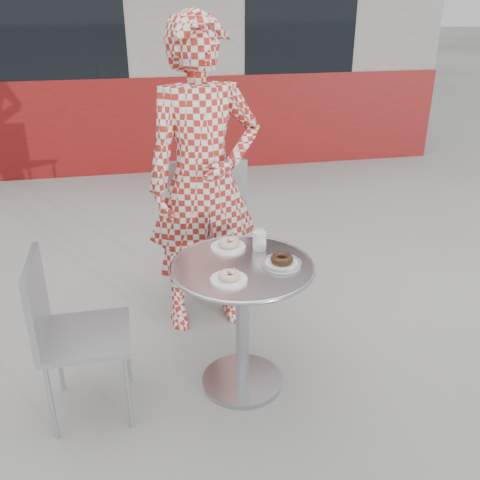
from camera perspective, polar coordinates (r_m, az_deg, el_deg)
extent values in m
plane|color=#A4A29C|center=(2.79, -0.12, -14.49)|extent=(60.00, 60.00, 0.00)
cube|color=gray|center=(7.74, -9.15, 22.41)|extent=(6.00, 4.00, 3.00)
cube|color=maroon|center=(5.96, -7.40, 12.20)|extent=(6.02, 0.20, 1.00)
cube|color=black|center=(5.79, -20.95, 22.56)|extent=(1.60, 0.04, 1.40)
cube|color=black|center=(6.02, 6.63, 23.89)|extent=(1.20, 0.04, 1.40)
cylinder|color=silver|center=(2.76, 0.24, -14.74)|extent=(0.40, 0.40, 0.03)
cylinder|color=silver|center=(2.57, 0.25, -9.25)|extent=(0.06, 0.06, 0.64)
cylinder|color=silver|center=(2.40, 0.26, -2.84)|extent=(0.64, 0.64, 0.02)
torus|color=silver|center=(2.40, 0.26, -2.84)|extent=(0.66, 0.66, 0.02)
cube|color=#A9ACB1|center=(3.32, -3.61, 1.79)|extent=(0.48, 0.48, 0.03)
cube|color=#A9ACB1|center=(3.03, -3.45, 4.41)|extent=(0.45, 0.07, 0.45)
cube|color=#A9ACB1|center=(2.48, -16.07, -9.80)|extent=(0.38, 0.38, 0.03)
cube|color=#A9ACB1|center=(2.40, -20.89, -6.09)|extent=(0.03, 0.38, 0.38)
imported|color=#A42419|center=(2.88, -3.89, 6.23)|extent=(0.67, 0.48, 1.71)
cylinder|color=white|center=(2.55, -1.27, -0.75)|extent=(0.17, 0.17, 0.01)
torus|color=#C8774D|center=(2.54, -1.27, -0.31)|extent=(0.10, 0.10, 0.03)
sphere|color=#B77A3F|center=(2.58, -0.50, 0.10)|extent=(0.03, 0.03, 0.03)
cylinder|color=white|center=(2.27, -1.19, -4.23)|extent=(0.16, 0.16, 0.01)
torus|color=#C8774D|center=(2.26, -1.20, -3.78)|extent=(0.09, 0.09, 0.03)
cylinder|color=white|center=(2.40, 4.46, -2.51)|extent=(0.18, 0.18, 0.01)
torus|color=black|center=(2.39, 4.47, -2.01)|extent=(0.11, 0.11, 0.04)
torus|color=black|center=(2.40, 4.46, -2.43)|extent=(0.18, 0.18, 0.02)
cylinder|color=white|center=(2.52, 2.08, -0.07)|extent=(0.06, 0.06, 0.09)
cylinder|color=white|center=(2.52, 2.09, 0.12)|extent=(0.07, 0.07, 0.11)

